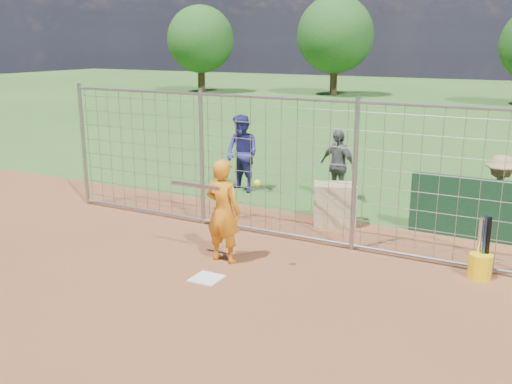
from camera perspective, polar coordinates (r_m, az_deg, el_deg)
The scene contains 12 objects.
ground at distance 8.79m, azimuth -4.23°, elevation -8.21°, with size 100.00×100.00×0.00m, color #2D591E.
infield_dirt at distance 6.74m, azimuth -18.55°, elevation -16.64°, with size 18.00×18.00×0.00m, color brown.
home_plate at distance 8.64m, azimuth -4.94°, elevation -8.60°, with size 0.43×0.43×0.02m, color silver.
dugout_wall at distance 10.85m, azimuth 21.94°, elevation -1.70°, with size 2.60×0.20×1.10m, color #11381E.
batter at distance 9.01m, azimuth -3.32°, elevation -1.93°, with size 0.61×0.40×1.68m, color orange.
bystander_a at distance 13.29m, azimuth -1.41°, elevation 3.84°, with size 0.88×0.68×1.80m, color navy.
bystander_b at distance 12.67m, azimuth 8.13°, elevation 2.66°, with size 0.93×0.39×1.59m, color #56575B.
bystander_c at distance 11.05m, azimuth 23.06°, elevation -0.43°, with size 0.97×0.56×1.51m, color #9A8354.
equipment_bin at distance 11.08m, azimuth 7.87°, elevation -1.21°, with size 0.80×0.55×0.80m, color tan.
equipment_in_play at distance 8.80m, azimuth -4.66°, elevation 0.70°, with size 1.56×0.11×0.25m.
bucket_with_bats at distance 9.18m, azimuth 21.54°, elevation -6.59°, with size 0.34×0.37×0.98m.
backstop_fence at distance 10.08m, azimuth 1.71°, elevation 2.35°, with size 9.08×0.08×2.60m.
Camera 1 is at (4.37, -6.82, 3.44)m, focal length 40.00 mm.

